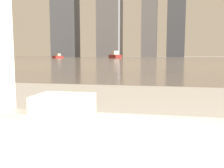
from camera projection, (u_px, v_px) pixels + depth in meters
name	position (u px, v px, depth m)	size (l,w,h in m)	color
towel_stack	(63.00, 107.00, 1.25)	(0.28, 0.22, 0.12)	silver
harbor_water	(160.00, 59.00, 60.76)	(180.00, 110.00, 0.01)	gray
harbor_boat_1	(115.00, 56.00, 69.68)	(4.47, 5.55, 2.02)	maroon
harbor_boat_3	(58.00, 57.00, 68.45)	(2.10, 3.62, 1.29)	maroon
skyline_tower_1	(110.00, 13.00, 117.64)	(10.26, 13.55, 41.22)	slate
skyline_tower_2	(150.00, 19.00, 114.39)	(6.86, 8.82, 34.71)	slate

